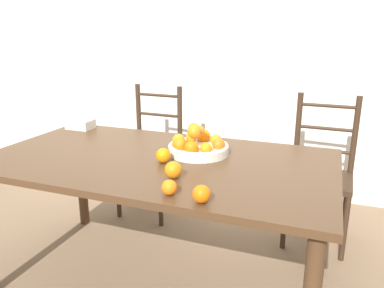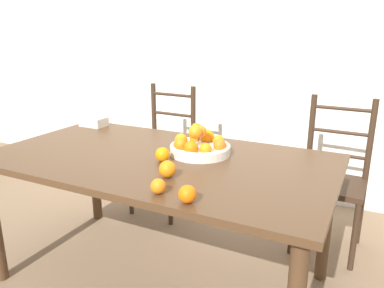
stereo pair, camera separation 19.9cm
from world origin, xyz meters
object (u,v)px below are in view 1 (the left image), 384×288
Objects in this scene: orange_loose_0 at (169,187)px; orange_loose_2 at (173,170)px; book_stack at (80,124)px; fruit_bowl at (198,146)px; chair_right at (320,176)px; chair_left at (152,155)px; orange_loose_3 at (163,156)px; orange_loose_1 at (202,194)px.

orange_loose_0 is 0.19m from orange_loose_2.
fruit_bowl is at bearing -14.40° from book_stack.
chair_left is at bearing -178.06° from chair_right.
chair_left is at bearing 119.83° from orange_loose_0.
orange_loose_2 is 0.08× the size of chair_right.
chair_left reaches higher than fruit_bowl.
chair_left reaches higher than orange_loose_0.
fruit_bowl reaches higher than orange_loose_3.
orange_loose_2 is 0.46× the size of book_stack.
orange_loose_1 is at bearing -34.90° from book_stack.
orange_loose_1 is at bearing -44.04° from orange_loose_2.
orange_loose_2 is at bearing -32.65° from book_stack.
orange_loose_0 is (0.08, -0.56, -0.02)m from fruit_bowl.
fruit_bowl is 0.57m from orange_loose_0.
book_stack is (-0.99, 0.64, -0.01)m from orange_loose_2.
orange_loose_3 is (-0.13, 0.18, -0.00)m from orange_loose_2.
chair_left is (-0.87, 1.28, -0.34)m from orange_loose_1.
orange_loose_1 is 1.59m from chair_left.
orange_loose_0 is at bearing -61.64° from orange_loose_3.
fruit_bowl reaches higher than orange_loose_0.
fruit_bowl is 0.24m from orange_loose_3.
orange_loose_1 is 0.52m from orange_loose_3.
orange_loose_1 is (0.15, -0.02, 0.00)m from orange_loose_0.
fruit_bowl is 0.33× the size of chair_right.
fruit_bowl is 1.01m from book_stack.
book_stack is at bearing -162.82° from chair_right.
fruit_bowl is 0.33× the size of chair_left.
fruit_bowl is at bearing -131.35° from chair_right.
fruit_bowl is at bearing 92.65° from orange_loose_2.
orange_loose_2 is at bearing -87.35° from fruit_bowl.
orange_loose_0 is 0.81× the size of orange_loose_2.
orange_loose_1 is 0.91× the size of orange_loose_2.
orange_loose_2 is at bearing -53.26° from orange_loose_3.
chair_right is (0.43, 1.28, -0.34)m from orange_loose_1.
orange_loose_3 is at bearing -128.67° from chair_right.
chair_left is (-0.64, 0.69, -0.35)m from fruit_bowl.
chair_right is 1.72m from book_stack.
orange_loose_1 is at bearing -48.05° from orange_loose_3.
orange_loose_1 is 0.07× the size of chair_right.
orange_loose_0 is 0.06× the size of chair_right.
book_stack is (-0.86, 0.45, -0.01)m from orange_loose_3.
orange_loose_3 reaches higher than book_stack.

